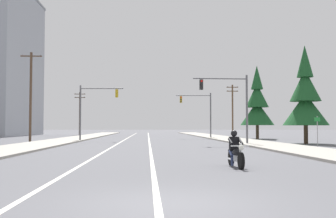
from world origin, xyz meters
The scene contains 15 objects.
ground_plane centered at (0.00, 0.00, 0.00)m, with size 400.00×400.00×0.00m, color #515156.
lane_stripe_center centered at (-0.25, 45.00, 0.00)m, with size 0.16×100.00×0.01m, color beige.
lane_stripe_left centered at (-3.21, 45.00, 0.00)m, with size 0.16×100.00×0.01m, color beige.
sidewalk_kerb_right centered at (9.73, 40.00, 0.07)m, with size 4.40×110.00×0.14m, color #9E998E.
sidewalk_kerb_left centered at (-9.73, 40.00, 0.07)m, with size 4.40×110.00×0.14m, color #9E998E.
motorcycle_with_rider centered at (3.00, 7.32, 0.59)m, with size 0.70×2.19×1.46m.
traffic_signal_near_right centered at (6.98, 26.70, 4.10)m, with size 4.91×0.54×6.20m.
traffic_signal_near_left centered at (-6.54, 36.49, 4.10)m, with size 4.86×0.47×6.20m.
traffic_signal_mid_right centered at (6.77, 45.78, 4.10)m, with size 4.84×0.48×6.20m.
utility_pole_left_near centered at (-12.83, 34.67, 4.97)m, with size 2.24×0.26×9.51m.
utility_pole_right_far centered at (13.47, 56.42, 4.56)m, with size 1.95×0.26×8.46m.
utility_pole_left_far centered at (-13.35, 68.66, 4.45)m, with size 2.09×0.26×8.22m.
conifer_tree_right_verge_near centered at (14.34, 28.38, 4.25)m, with size 4.21×4.21×9.28m.
conifer_tree_right_verge_far centered at (13.98, 43.56, 4.44)m, with size 4.40×4.40×9.68m.
street_sign centered at (12.32, 21.17, 1.50)m, with size 0.44×0.07×2.40m.
Camera 1 is at (-0.47, -8.34, 1.60)m, focal length 42.83 mm.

